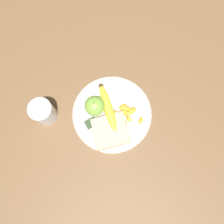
{
  "coord_description": "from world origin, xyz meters",
  "views": [
    {
      "loc": [
        -0.09,
        -0.17,
        0.78
      ],
      "look_at": [
        0.0,
        0.0,
        0.03
      ],
      "focal_mm": 35.0,
      "sensor_mm": 36.0,
      "label": 1
    }
  ],
  "objects": [
    {
      "name": "juice_glass",
      "position": [
        -0.21,
        0.11,
        0.04
      ],
      "size": [
        0.08,
        0.08,
        0.09
      ],
      "color": "silver",
      "rests_on": "ground_plane"
    },
    {
      "name": "fork",
      "position": [
        0.01,
        0.01,
        0.01
      ],
      "size": [
        0.15,
        0.1,
        0.0
      ],
      "rotation": [
        0.0,
        0.0,
        9.95
      ],
      "color": "silver",
      "rests_on": "plate"
    },
    {
      "name": "apple",
      "position": [
        -0.04,
        0.04,
        0.05
      ],
      "size": [
        0.07,
        0.07,
        0.08
      ],
      "color": "#84BC47",
      "rests_on": "plate"
    },
    {
      "name": "orange_segment_7",
      "position": [
        0.05,
        -0.0,
        0.02
      ],
      "size": [
        0.03,
        0.02,
        0.02
      ],
      "color": "#F9A32D",
      "rests_on": "plate"
    },
    {
      "name": "ground_plane",
      "position": [
        0.0,
        0.0,
        0.0
      ],
      "size": [
        3.0,
        3.0,
        0.0
      ],
      "primitive_type": "plane",
      "color": "brown"
    },
    {
      "name": "orange_segment_0",
      "position": [
        0.01,
        -0.01,
        0.02
      ],
      "size": [
        0.02,
        0.03,
        0.02
      ],
      "color": "#F9A32D",
      "rests_on": "plate"
    },
    {
      "name": "bread_slice",
      "position": [
        -0.04,
        -0.05,
        0.02
      ],
      "size": [
        0.14,
        0.14,
        0.02
      ],
      "color": "#AB8751",
      "rests_on": "plate"
    },
    {
      "name": "banana",
      "position": [
        -0.0,
        0.02,
        0.03
      ],
      "size": [
        0.07,
        0.19,
        0.03
      ],
      "color": "yellow",
      "rests_on": "plate"
    },
    {
      "name": "orange_segment_1",
      "position": [
        0.07,
        -0.03,
        0.02
      ],
      "size": [
        0.03,
        0.02,
        0.02
      ],
      "color": "#F9A32D",
      "rests_on": "plate"
    },
    {
      "name": "plate",
      "position": [
        0.0,
        0.0,
        0.01
      ],
      "size": [
        0.29,
        0.29,
        0.01
      ],
      "color": "white",
      "rests_on": "ground_plane"
    },
    {
      "name": "orange_segment_3",
      "position": [
        0.08,
        -0.07,
        0.02
      ],
      "size": [
        0.03,
        0.03,
        0.01
      ],
      "color": "#F9A32D",
      "rests_on": "plate"
    },
    {
      "name": "orange_segment_8",
      "position": [
        0.04,
        -0.02,
        0.02
      ],
      "size": [
        0.04,
        0.03,
        0.02
      ],
      "color": "#F9A32D",
      "rests_on": "plate"
    },
    {
      "name": "orange_segment_4",
      "position": [
        0.04,
        -0.05,
        0.02
      ],
      "size": [
        0.02,
        0.03,
        0.01
      ],
      "color": "#F9A32D",
      "rests_on": "plate"
    },
    {
      "name": "jam_packet",
      "position": [
        -0.08,
        0.0,
        0.02
      ],
      "size": [
        0.04,
        0.03,
        0.02
      ],
      "color": "white",
      "rests_on": "plate"
    },
    {
      "name": "orange_segment_6",
      "position": [
        0.05,
        -0.01,
        0.02
      ],
      "size": [
        0.04,
        0.04,
        0.02
      ],
      "color": "#F9A32D",
      "rests_on": "plate"
    },
    {
      "name": "orange_segment_5",
      "position": [
        0.05,
        -0.03,
        0.02
      ],
      "size": [
        0.03,
        0.03,
        0.02
      ],
      "color": "#F9A32D",
      "rests_on": "plate"
    },
    {
      "name": "orange_segment_2",
      "position": [
        0.02,
        -0.05,
        0.02
      ],
      "size": [
        0.02,
        0.03,
        0.02
      ],
      "color": "#F9A32D",
      "rests_on": "plate"
    }
  ]
}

